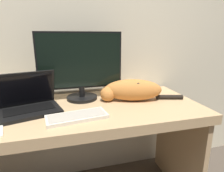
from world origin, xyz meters
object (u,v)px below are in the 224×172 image
Objects in this scene: monitor at (81,66)px; external_keyboard at (77,117)px; cat at (131,90)px; laptop at (29,104)px.

monitor is 0.40m from external_keyboard.
laptop is at bearing -161.59° from cat.
monitor is at bearing 71.01° from external_keyboard.
monitor is 0.41m from laptop.
external_keyboard is at bearing -136.95° from cat.
external_keyboard is at bearing -48.49° from laptop.
monitor reaches higher than laptop.
laptop is at bearing -154.48° from monitor.
cat is at bearing -20.10° from monitor.
external_keyboard is at bearing -100.68° from monitor.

